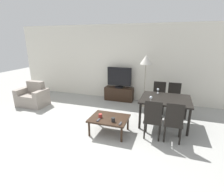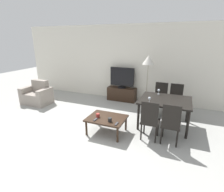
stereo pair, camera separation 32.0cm
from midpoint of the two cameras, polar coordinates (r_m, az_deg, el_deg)
The scene contains 18 objects.
ground_plane at distance 4.13m, azimuth -18.24°, elevation -15.03°, with size 18.00×18.00×0.00m, color #9E9E99.
wall_back at distance 6.62m, azimuth -1.23°, elevation 10.75°, with size 7.80×0.06×2.70m.
armchair at distance 6.66m, azimuth -25.67°, elevation -0.32°, with size 0.97×0.66×0.81m.
tv_stand at distance 6.52m, azimuth 0.91°, elevation 0.69°, with size 1.06×0.37×0.49m.
tv at distance 6.36m, azimuth 0.94°, elevation 6.02°, with size 0.89×0.31×0.74m.
coffee_table at distance 4.23m, azimuth -3.12°, elevation -7.64°, with size 0.90×0.71×0.40m.
dining_table at distance 4.72m, azimuth 15.20°, elevation -1.64°, with size 1.26×1.07×0.73m.
dining_chair_near at distance 4.00m, azimuth 11.01°, elevation -7.13°, with size 0.40×0.40×0.94m.
dining_chair_far at distance 5.57m, azimuth 17.96°, elevation -0.44°, with size 0.40×0.40×0.94m.
dining_chair_near_right at distance 3.98m, azimuth 17.35°, elevation -7.80°, with size 0.40×0.40×0.94m.
dining_chair_far_left at distance 5.58m, azimuth 13.45°, elevation 0.01°, with size 0.40×0.40×0.94m.
floor_lamp at distance 5.78m, azimuth 9.47°, elevation 11.05°, with size 0.39×0.39×1.72m.
remote_primary at distance 3.91m, azimuth 0.36°, elevation -9.02°, with size 0.04×0.15×0.02m.
remote_secondary at distance 4.10m, azimuth -6.72°, elevation -7.80°, with size 0.04×0.15×0.02m.
cup_white_near at distance 4.23m, azimuth -6.03°, elevation -6.43°, with size 0.09×0.09×0.09m.
cup_colored_far at distance 4.00m, azimuth -1.93°, elevation -7.78°, with size 0.09×0.09×0.09m.
wine_glass_left at distance 4.33m, azimuth 10.55°, elevation -0.60°, with size 0.07×0.07×0.15m.
wine_glass_center at distance 5.06m, azimuth 13.05°, elevation 1.98°, with size 0.07×0.07×0.15m.
Camera 1 is at (2.07, -2.76, 2.19)m, focal length 28.00 mm.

